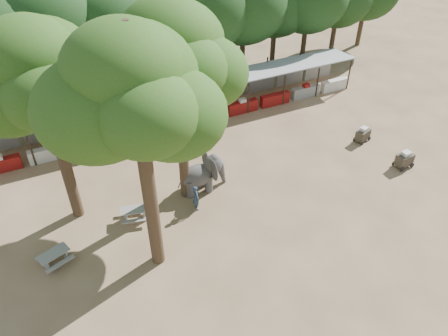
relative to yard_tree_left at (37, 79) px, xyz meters
name	(u,v)px	position (x,y,z in m)	size (l,w,h in m)	color
ground	(283,248)	(9.13, -7.19, -8.20)	(100.00, 100.00, 0.00)	brown
vendor_stalls	(185,105)	(9.13, 6.65, -7.02)	(28.00, 2.99, 2.80)	#9CA0A4
yard_tree_left	(37,79)	(0.00, 0.00, 0.00)	(7.10, 6.90, 11.02)	#332316
yard_tree_center	(131,94)	(3.00, -5.00, 1.01)	(7.10, 6.90, 12.04)	#332316
yard_tree_back	(172,56)	(6.00, -1.00, 0.34)	(7.10, 6.90, 11.36)	#332316
backdrop_trees	(157,22)	(9.13, 11.81, -2.69)	(46.46, 5.95, 8.33)	#332316
elephant	(203,174)	(7.25, -1.14, -7.07)	(2.93, 2.27, 2.26)	#3D3B3B
handler	(196,198)	(6.24, -2.57, -7.39)	(0.58, 0.39, 1.62)	#26384C
picnic_table_near	(54,257)	(-1.52, -3.29, -7.72)	(1.84, 1.75, 0.74)	gray
picnic_table_far	(135,213)	(2.89, -1.94, -7.71)	(1.76, 1.65, 0.75)	gray
cart_front	(405,159)	(19.56, -4.52, -7.64)	(1.21, 0.83, 1.14)	#322B23
cart_back	(363,134)	(19.06, -1.13, -7.67)	(1.26, 1.01, 1.07)	#322B23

